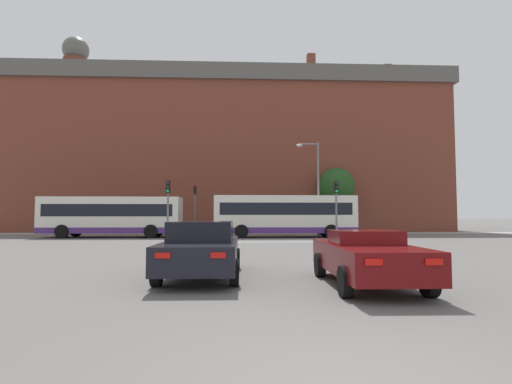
{
  "coord_description": "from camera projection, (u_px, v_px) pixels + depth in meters",
  "views": [
    {
      "loc": [
        -1.03,
        -3.71,
        1.65
      ],
      "look_at": [
        0.42,
        28.3,
        3.55
      ],
      "focal_mm": 28.0,
      "sensor_mm": 36.0,
      "label": 1
    }
  ],
  "objects": [
    {
      "name": "stop_line_strip",
      "position": [
        254.0,
        242.0,
        24.83
      ],
      "size": [
        7.98,
        0.3,
        0.01
      ],
      "primitive_type": "cube",
      "color": "silver",
      "rests_on": "ground_plane"
    },
    {
      "name": "bus_crossing_lead",
      "position": [
        285.0,
        215.0,
        30.53
      ],
      "size": [
        10.7,
        2.64,
        3.16
      ],
      "rotation": [
        0.0,
        0.0,
        1.57
      ],
      "color": "silver",
      "rests_on": "ground_plane"
    },
    {
      "name": "tree_by_building",
      "position": [
        336.0,
        187.0,
        39.7
      ],
      "size": [
        3.66,
        3.66,
        6.43
      ],
      "color": "#4C3823",
      "rests_on": "ground_plane"
    },
    {
      "name": "car_saloon_left",
      "position": [
        202.0,
        248.0,
        10.79
      ],
      "size": [
        2.06,
        4.91,
        1.49
      ],
      "rotation": [
        0.0,
        0.0,
        -0.01
      ],
      "color": "black",
      "rests_on": "ground_plane"
    },
    {
      "name": "far_pavement",
      "position": [
        249.0,
        233.0,
        37.41
      ],
      "size": [
        68.86,
        2.5,
        0.01
      ],
      "primitive_type": "cube",
      "color": "#A09B91",
      "rests_on": "ground_plane"
    },
    {
      "name": "traffic_light_near_right",
      "position": [
        336.0,
        200.0,
        25.63
      ],
      "size": [
        0.26,
        0.31,
        3.87
      ],
      "color": "slate",
      "rests_on": "ground_plane"
    },
    {
      "name": "bus_crossing_trailing",
      "position": [
        112.0,
        216.0,
        30.3
      ],
      "size": [
        10.3,
        2.77,
        3.05
      ],
      "rotation": [
        0.0,
        0.0,
        1.57
      ],
      "color": "silver",
      "rests_on": "ground_plane"
    },
    {
      "name": "car_roadster_right",
      "position": [
        366.0,
        257.0,
        9.42
      ],
      "size": [
        1.98,
        4.48,
        1.29
      ],
      "rotation": [
        0.0,
        0.0,
        -0.02
      ],
      "color": "#600C0F",
      "rests_on": "ground_plane"
    },
    {
      "name": "pedestrian_waiting",
      "position": [
        332.0,
        223.0,
        37.91
      ],
      "size": [
        0.25,
        0.42,
        1.66
      ],
      "rotation": [
        0.0,
        0.0,
        1.49
      ],
      "color": "brown",
      "rests_on": "ground_plane"
    },
    {
      "name": "street_lamp_junction",
      "position": [
        315.0,
        180.0,
        30.69
      ],
      "size": [
        1.78,
        0.36,
        7.33
      ],
      "color": "slate",
      "rests_on": "ground_plane"
    },
    {
      "name": "traffic_light_far_left",
      "position": [
        195.0,
        201.0,
        37.05
      ],
      "size": [
        0.26,
        0.31,
        4.46
      ],
      "color": "slate",
      "rests_on": "ground_plane"
    },
    {
      "name": "brick_civic_building",
      "position": [
        225.0,
        156.0,
        47.48
      ],
      "size": [
        48.93,
        14.97,
        22.88
      ],
      "color": "brown",
      "rests_on": "ground_plane"
    },
    {
      "name": "traffic_light_near_left",
      "position": [
        168.0,
        200.0,
        25.27
      ],
      "size": [
        0.26,
        0.31,
        3.86
      ],
      "color": "slate",
      "rests_on": "ground_plane"
    }
  ]
}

